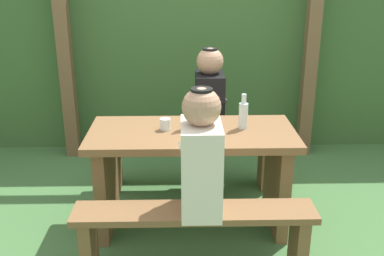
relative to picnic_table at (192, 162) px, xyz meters
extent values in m
plane|color=#416C3A|center=(0.00, 0.00, -0.50)|extent=(12.00, 12.00, 0.00)
cube|color=#3A5F2E|center=(0.00, 2.00, 0.50)|extent=(6.40, 0.99, 1.99)
cube|color=brown|center=(-1.14, 1.31, 0.51)|extent=(0.12, 0.12, 2.01)
cube|color=brown|center=(1.14, 1.31, 0.51)|extent=(0.12, 0.12, 2.01)
cube|color=brown|center=(0.00, 0.00, 0.21)|extent=(1.40, 0.64, 0.05)
cube|color=brown|center=(-0.60, 0.00, -0.16)|extent=(0.08, 0.54, 0.68)
cube|color=brown|center=(0.60, 0.00, -0.16)|extent=(0.08, 0.54, 0.68)
cube|color=brown|center=(0.00, -0.59, -0.05)|extent=(1.40, 0.24, 0.04)
cube|color=brown|center=(-0.62, -0.59, -0.28)|extent=(0.07, 0.22, 0.42)
cube|color=brown|center=(0.62, -0.59, -0.28)|extent=(0.07, 0.22, 0.42)
cube|color=brown|center=(0.00, 0.59, -0.05)|extent=(1.40, 0.24, 0.04)
cube|color=brown|center=(-0.62, 0.59, -0.28)|extent=(0.07, 0.22, 0.42)
cube|color=brown|center=(0.62, 0.59, -0.28)|extent=(0.07, 0.22, 0.42)
cube|color=silver|center=(0.04, -0.59, 0.23)|extent=(0.22, 0.34, 0.52)
sphere|color=tan|center=(0.04, -0.59, 0.58)|extent=(0.21, 0.21, 0.21)
cylinder|color=black|center=(0.04, -0.59, 0.67)|extent=(0.12, 0.12, 0.02)
cylinder|color=silver|center=(0.04, -0.45, 0.33)|extent=(0.25, 0.07, 0.15)
cube|color=black|center=(0.15, 0.59, 0.23)|extent=(0.22, 0.34, 0.52)
sphere|color=tan|center=(0.15, 0.59, 0.58)|extent=(0.21, 0.21, 0.21)
cylinder|color=black|center=(0.15, 0.59, 0.67)|extent=(0.12, 0.12, 0.02)
cylinder|color=black|center=(0.15, 0.45, 0.33)|extent=(0.25, 0.07, 0.15)
cylinder|color=silver|center=(-0.18, 0.02, 0.27)|extent=(0.07, 0.07, 0.08)
cylinder|color=silver|center=(-0.02, 0.04, 0.31)|extent=(0.06, 0.06, 0.15)
cylinder|color=silver|center=(-0.02, 0.04, 0.42)|extent=(0.03, 0.03, 0.07)
cylinder|color=silver|center=(0.14, 0.05, 0.31)|extent=(0.06, 0.06, 0.15)
cylinder|color=silver|center=(0.14, 0.05, 0.41)|extent=(0.03, 0.03, 0.06)
cylinder|color=silver|center=(0.35, 0.04, 0.32)|extent=(0.06, 0.06, 0.18)
cylinder|color=silver|center=(0.35, 0.04, 0.44)|extent=(0.03, 0.03, 0.07)
cube|color=silver|center=(0.16, -0.12, 0.24)|extent=(0.11, 0.15, 0.01)
camera|label=1|loc=(-0.07, -2.85, 1.29)|focal=42.12mm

